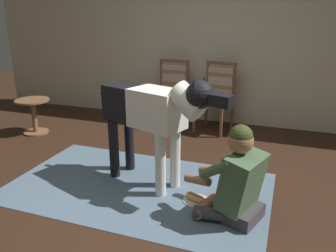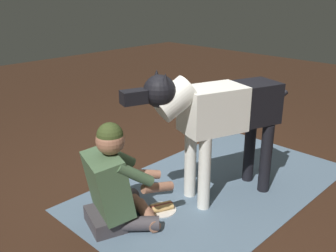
{
  "view_description": "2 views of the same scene",
  "coord_description": "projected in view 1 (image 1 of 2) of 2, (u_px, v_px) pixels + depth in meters",
  "views": [
    {
      "loc": [
        1.15,
        -2.48,
        1.66
      ],
      "look_at": [
        0.25,
        0.01,
        0.77
      ],
      "focal_mm": 36.18,
      "sensor_mm": 36.0,
      "label": 1
    },
    {
      "loc": [
        2.37,
        2.13,
        1.73
      ],
      "look_at": [
        0.23,
        0.04,
        0.64
      ],
      "focal_mm": 41.17,
      "sensor_mm": 36.0,
      "label": 2
    }
  ],
  "objects": [
    {
      "name": "area_rug",
      "position": [
        138.0,
        187.0,
        3.38
      ],
      "size": [
        2.56,
        1.5,
        0.01
      ],
      "primitive_type": "cube",
      "color": "slate",
      "rests_on": "ground"
    },
    {
      "name": "dining_chair_left_of_pair",
      "position": [
        172.0,
        90.0,
        5.11
      ],
      "size": [
        0.46,
        0.47,
        0.98
      ],
      "color": "brown",
      "rests_on": "ground"
    },
    {
      "name": "large_dog",
      "position": [
        153.0,
        112.0,
        3.18
      ],
      "size": [
        1.48,
        0.64,
        1.15
      ],
      "color": "white",
      "rests_on": "ground"
    },
    {
      "name": "person_sitting_on_floor",
      "position": [
        236.0,
        181.0,
        2.79
      ],
      "size": [
        0.71,
        0.6,
        0.83
      ],
      "color": "#403B40",
      "rests_on": "ground"
    },
    {
      "name": "dining_chair_right_of_pair",
      "position": [
        217.0,
        93.0,
        4.89
      ],
      "size": [
        0.54,
        0.54,
        0.98
      ],
      "color": "brown",
      "rests_on": "ground"
    },
    {
      "name": "back_wall",
      "position": [
        213.0,
        37.0,
        5.09
      ],
      "size": [
        7.74,
        0.1,
        2.6
      ],
      "primitive_type": "cube",
      "color": "beige",
      "rests_on": "ground"
    },
    {
      "name": "ground_plane",
      "position": [
        142.0,
        202.0,
        3.1
      ],
      "size": [
        13.39,
        13.39,
        0.0
      ],
      "primitive_type": "plane",
      "color": "#352015"
    },
    {
      "name": "round_side_table",
      "position": [
        34.0,
        113.0,
        4.8
      ],
      "size": [
        0.46,
        0.46,
        0.5
      ],
      "color": "brown",
      "rests_on": "ground"
    },
    {
      "name": "hot_dog_on_plate",
      "position": [
        196.0,
        199.0,
        3.12
      ],
      "size": [
        0.24,
        0.24,
        0.06
      ],
      "color": "silver",
      "rests_on": "ground"
    }
  ]
}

